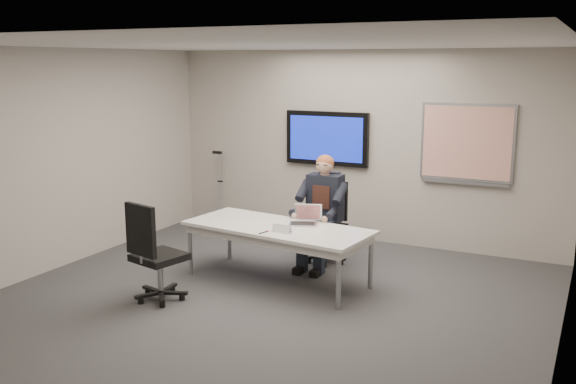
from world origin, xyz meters
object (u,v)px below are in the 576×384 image
at_px(seated_person, 319,223).
at_px(office_chair_near, 156,270).
at_px(conference_table, 278,232).
at_px(laptop, 305,219).
at_px(office_chair_far, 327,237).

bearing_deg(seated_person, office_chair_near, -120.94).
xyz_separation_m(conference_table, laptop, (0.25, 0.25, 0.14)).
bearing_deg(laptop, conference_table, -156.30).
height_order(office_chair_far, office_chair_near, office_chair_near).
xyz_separation_m(conference_table, office_chair_far, (0.22, 1.00, -0.28)).
relative_size(office_chair_near, laptop, 2.74).
bearing_deg(office_chair_near, laptop, -115.44).
height_order(seated_person, laptop, seated_person).
xyz_separation_m(office_chair_far, laptop, (0.03, -0.75, 0.42)).
relative_size(seated_person, laptop, 3.51).
xyz_separation_m(seated_person, laptop, (0.03, -0.48, 0.17)).
height_order(conference_table, seated_person, seated_person).
xyz_separation_m(office_chair_near, laptop, (1.16, 1.43, 0.40)).
distance_m(office_chair_near, laptop, 1.88).
bearing_deg(office_chair_near, conference_table, -113.99).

